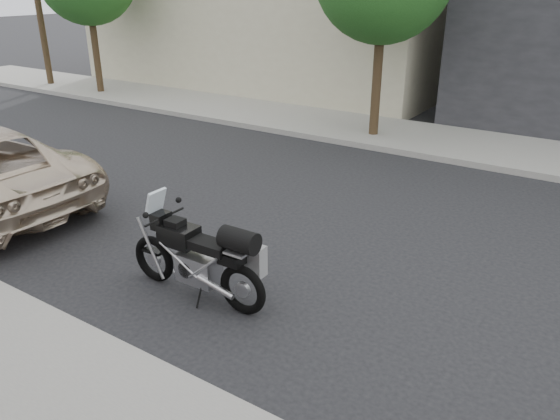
# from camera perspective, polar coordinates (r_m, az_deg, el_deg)

# --- Properties ---
(ground) EXTENTS (120.00, 120.00, 0.00)m
(ground) POSITION_cam_1_polar(r_m,az_deg,el_deg) (9.17, 5.44, -2.90)
(ground) COLOR black
(ground) RESTS_ON ground
(far_sidewalk) EXTENTS (44.00, 3.00, 0.15)m
(far_sidewalk) POSITION_cam_1_polar(r_m,az_deg,el_deg) (14.86, 17.56, 6.65)
(far_sidewalk) COLOR gray
(far_sidewalk) RESTS_ON ground
(motorcycle) EXTENTS (2.24, 0.75, 1.42)m
(motorcycle) POSITION_cam_1_polar(r_m,az_deg,el_deg) (7.26, -7.87, -4.95)
(motorcycle) COLOR black
(motorcycle) RESTS_ON ground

